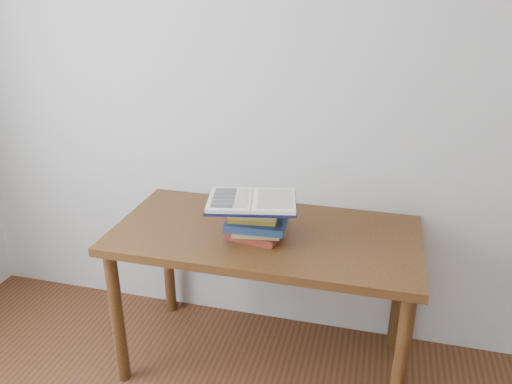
# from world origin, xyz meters

# --- Properties ---
(desk) EXTENTS (1.40, 0.70, 0.75)m
(desk) POSITION_xyz_m (0.08, 1.38, 0.65)
(desk) COLOR #4E3413
(desk) RESTS_ON ground
(book_stack) EXTENTS (0.27, 0.20, 0.18)m
(book_stack) POSITION_xyz_m (0.05, 1.30, 0.84)
(book_stack) COLOR maroon
(book_stack) RESTS_ON desk
(open_book) EXTENTS (0.42, 0.33, 0.03)m
(open_book) POSITION_xyz_m (0.05, 1.27, 0.94)
(open_book) COLOR black
(open_book) RESTS_ON book_stack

